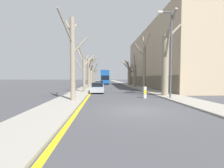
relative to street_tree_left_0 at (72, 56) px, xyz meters
name	(u,v)px	position (x,y,z in m)	size (l,w,h in m)	color
ground_plane	(137,110)	(4.80, -4.04, -4.00)	(300.00, 300.00, 0.00)	#424247
sidewalk_left	(94,83)	(-0.50, 45.96, -3.94)	(2.73, 120.00, 0.12)	gray
sidewalk_right	(121,83)	(10.09, 45.96, -3.94)	(2.73, 120.00, 0.12)	gray
building_facade_right	(166,59)	(16.45, 18.17, 1.99)	(10.08, 30.18, 12.02)	tan
kerb_line_stripe	(98,83)	(1.05, 45.96, -4.00)	(0.24, 120.00, 0.01)	yellow
street_tree_left_0	(72,56)	(0.00, 0.00, 0.00)	(2.34, 3.93, 7.66)	gray
street_tree_left_1	(84,72)	(0.02, 8.05, -1.10)	(2.78, 3.16, 6.58)	gray
street_tree_left_2	(89,72)	(0.02, 17.07, -0.74)	(1.79, 1.89, 6.82)	gray
street_tree_left_3	(91,71)	(-0.22, 25.39, -0.30)	(2.78, 4.53, 7.26)	gray
street_tree_left_4	(94,75)	(-0.02, 33.77, -1.15)	(3.60, 1.93, 6.81)	gray
street_tree_right_0	(166,61)	(9.63, 2.77, -0.10)	(2.73, 3.59, 8.44)	gray
street_tree_right_1	(144,65)	(9.54, 10.98, 0.08)	(3.18, 2.17, 9.72)	gray
street_tree_right_2	(135,73)	(9.58, 18.43, -1.03)	(1.94, 6.19, 6.83)	gray
street_tree_right_3	(129,74)	(9.71, 25.37, -0.90)	(4.75, 4.82, 6.82)	gray
double_decker_bus	(105,76)	(3.50, 35.86, -1.54)	(2.60, 10.51, 4.36)	#19519E
parked_car_0	(98,88)	(1.95, 7.59, -3.34)	(1.74, 4.33, 1.39)	#9EA3AD
parked_car_1	(99,86)	(1.95, 13.42, -3.37)	(1.75, 4.37, 1.33)	silver
parked_car_2	(99,84)	(1.95, 19.19, -3.38)	(1.87, 4.15, 1.31)	silver
parked_car_3	(100,83)	(1.95, 24.28, -3.39)	(1.78, 3.94, 1.29)	black
lamp_post	(170,51)	(9.04, 0.55, 0.65)	(1.40, 0.20, 8.38)	#4C4F54
traffic_bollard	(145,92)	(6.90, 1.46, -3.42)	(0.32, 0.33, 1.16)	white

